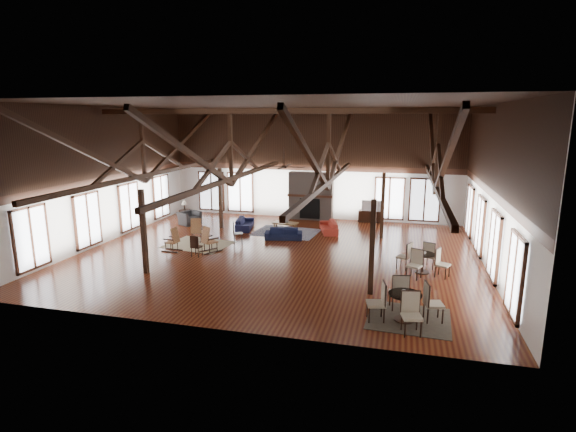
% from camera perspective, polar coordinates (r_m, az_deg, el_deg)
% --- Properties ---
extents(floor, '(16.00, 16.00, 0.00)m').
position_cam_1_polar(floor, '(18.66, -1.19, -4.75)').
color(floor, '#612C14').
rests_on(floor, ground).
extents(ceiling, '(16.00, 14.00, 0.02)m').
position_cam_1_polar(ceiling, '(17.85, -1.28, 14.00)').
color(ceiling, black).
rests_on(ceiling, wall_back).
extents(wall_back, '(16.00, 0.02, 6.00)m').
position_cam_1_polar(wall_back, '(24.78, 3.13, 6.57)').
color(wall_back, silver).
rests_on(wall_back, floor).
extents(wall_front, '(16.00, 0.02, 6.00)m').
position_cam_1_polar(wall_front, '(11.52, -10.58, -0.31)').
color(wall_front, silver).
rests_on(wall_front, floor).
extents(wall_left, '(0.02, 14.00, 6.00)m').
position_cam_1_polar(wall_left, '(21.56, -22.26, 4.81)').
color(wall_left, silver).
rests_on(wall_left, floor).
extents(wall_right, '(0.02, 14.00, 6.00)m').
position_cam_1_polar(wall_right, '(17.66, 24.69, 3.13)').
color(wall_right, silver).
rests_on(wall_right, floor).
extents(roof_truss, '(15.60, 14.07, 3.14)m').
position_cam_1_polar(roof_truss, '(17.90, -1.25, 7.68)').
color(roof_truss, '#331B0E').
rests_on(roof_truss, wall_back).
extents(post_grid, '(8.16, 7.16, 3.05)m').
position_cam_1_polar(post_grid, '(18.27, -1.21, -0.17)').
color(post_grid, '#331B0E').
rests_on(post_grid, floor).
extents(fireplace, '(2.50, 0.69, 2.60)m').
position_cam_1_polar(fireplace, '(24.69, 2.93, 2.54)').
color(fireplace, '#736358').
rests_on(fireplace, floor).
extents(ceiling_fan, '(1.60, 1.60, 0.75)m').
position_cam_1_polar(ceiling_fan, '(16.83, -0.51, 6.37)').
color(ceiling_fan, black).
rests_on(ceiling_fan, roof_truss).
extents(sofa_navy_front, '(1.81, 0.98, 0.50)m').
position_cam_1_polar(sofa_navy_front, '(20.73, -0.56, -2.29)').
color(sofa_navy_front, black).
rests_on(sofa_navy_front, floor).
extents(sofa_navy_left, '(1.97, 1.08, 0.54)m').
position_cam_1_polar(sofa_navy_left, '(22.78, -5.52, -0.95)').
color(sofa_navy_left, '#131636').
rests_on(sofa_navy_left, floor).
extents(sofa_orange, '(1.95, 1.20, 0.53)m').
position_cam_1_polar(sofa_orange, '(22.10, 5.20, -1.37)').
color(sofa_orange, '#A32C1F').
rests_on(sofa_orange, floor).
extents(coffee_table, '(1.28, 0.78, 0.46)m').
position_cam_1_polar(coffee_table, '(22.08, -0.35, -0.96)').
color(coffee_table, brown).
rests_on(coffee_table, floor).
extents(vase, '(0.18, 0.18, 0.18)m').
position_cam_1_polar(vase, '(22.03, -0.17, -0.60)').
color(vase, '#B2B2B2').
rests_on(vase, coffee_table).
extents(armchair, '(1.33, 1.27, 0.67)m').
position_cam_1_polar(armchair, '(24.17, -12.42, -0.25)').
color(armchair, '#2E2E31').
rests_on(armchair, floor).
extents(side_table_lamp, '(0.46, 0.46, 1.17)m').
position_cam_1_polar(side_table_lamp, '(25.02, -12.98, 0.40)').
color(side_table_lamp, black).
rests_on(side_table_lamp, floor).
extents(rocking_chair_a, '(0.62, 0.92, 1.08)m').
position_cam_1_polar(rocking_chair_a, '(20.76, -11.52, -1.78)').
color(rocking_chair_a, '#9D683B').
rests_on(rocking_chair_a, floor).
extents(rocking_chair_b, '(0.86, 0.97, 1.11)m').
position_cam_1_polar(rocking_chair_b, '(18.95, -10.09, -3.03)').
color(rocking_chair_b, '#9D683B').
rests_on(rocking_chair_b, floor).
extents(rocking_chair_c, '(0.82, 0.48, 1.03)m').
position_cam_1_polar(rocking_chair_c, '(19.39, -14.36, -3.00)').
color(rocking_chair_c, '#9D683B').
rests_on(rocking_chair_c, floor).
extents(side_chair_a, '(0.56, 0.56, 1.01)m').
position_cam_1_polar(side_chair_a, '(20.03, -6.66, -1.90)').
color(side_chair_a, black).
rests_on(side_chair_a, floor).
extents(side_chair_b, '(0.41, 0.41, 0.89)m').
position_cam_1_polar(side_chair_b, '(18.42, -11.67, -3.56)').
color(side_chair_b, black).
rests_on(side_chair_b, floor).
extents(cafe_table_near, '(2.15, 2.15, 1.10)m').
position_cam_1_polar(cafe_table_near, '(12.93, 14.61, -10.51)').
color(cafe_table_near, black).
rests_on(cafe_table_near, floor).
extents(cafe_table_far, '(1.94, 1.94, 1.01)m').
position_cam_1_polar(cafe_table_far, '(16.94, 16.75, -5.29)').
color(cafe_table_far, black).
rests_on(cafe_table_far, floor).
extents(cup_near, '(0.13, 0.13, 0.09)m').
position_cam_1_polar(cup_near, '(12.87, 14.52, -9.24)').
color(cup_near, '#B2B2B2').
rests_on(cup_near, cafe_table_near).
extents(cup_far, '(0.15, 0.15, 0.09)m').
position_cam_1_polar(cup_far, '(16.80, 16.96, -4.49)').
color(cup_far, '#B2B2B2').
rests_on(cup_far, cafe_table_far).
extents(tv_console, '(1.24, 0.46, 0.62)m').
position_cam_1_polar(tv_console, '(24.54, 10.40, -0.04)').
color(tv_console, black).
rests_on(tv_console, floor).
extents(television, '(1.01, 0.18, 0.58)m').
position_cam_1_polar(television, '(24.42, 10.53, 1.33)').
color(television, '#B2B2B2').
rests_on(television, tv_console).
extents(rug_tan, '(2.96, 2.46, 0.01)m').
position_cam_1_polar(rug_tan, '(20.30, -11.33, -3.56)').
color(rug_tan, tan).
rests_on(rug_tan, floor).
extents(rug_navy, '(3.22, 2.54, 0.01)m').
position_cam_1_polar(rug_navy, '(22.02, -0.22, -2.07)').
color(rug_navy, '#181B43').
rests_on(rug_navy, floor).
extents(rug_dark, '(2.35, 2.15, 0.01)m').
position_cam_1_polar(rug_dark, '(13.28, 15.08, -12.46)').
color(rug_dark, black).
rests_on(rug_dark, floor).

